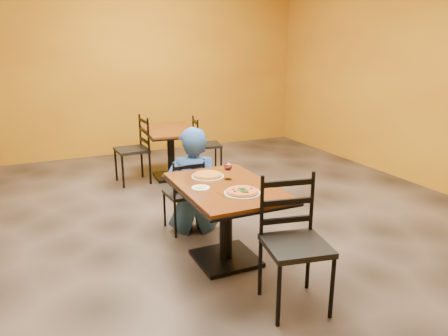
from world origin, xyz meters
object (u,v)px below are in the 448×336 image
chair_main_near (296,246)px  chair_main_far (184,194)px  side_plate (201,188)px  wine_glass (228,170)px  table_second (171,142)px  chair_second_left (132,150)px  pizza_main (242,191)px  plate_main (242,193)px  diner (193,179)px  chair_second_right (207,145)px  plate_far (208,176)px  pizza_far (208,175)px  table_main (226,205)px

chair_main_near → chair_main_far: 1.75m
chair_main_far → side_plate: chair_main_far is taller
wine_glass → chair_main_far: bearing=106.2°
table_second → chair_second_left: bearing=-180.0°
pizza_main → side_plate: 0.39m
chair_second_left → plate_main: bearing=2.4°
table_second → side_plate: bearing=-102.3°
diner → chair_second_right: bearing=-100.8°
chair_main_far → plate_far: 0.64m
side_plate → pizza_main: bearing=-44.6°
diner → plate_far: bearing=102.3°
pizza_main → pizza_far: 0.57m
chair_main_near → chair_second_left: bearing=107.6°
table_main → wine_glass: size_ratio=6.83×
chair_second_right → plate_far: (-0.99, -2.41, 0.31)m
side_plate → chair_second_left: bearing=90.1°
chair_second_left → chair_second_right: 1.18m
side_plate → chair_main_far: bearing=81.3°
chair_main_far → plate_main: (0.15, -1.10, 0.34)m
diner → table_main: bearing=107.2°
diner → side_plate: (-0.22, -0.79, 0.18)m
pizza_far → side_plate: (-0.19, -0.29, -0.02)m
chair_main_far → chair_second_left: 1.88m
chair_second_left → pizza_far: size_ratio=3.46×
table_main → plate_main: size_ratio=3.97×
chair_main_far → chair_second_left: bearing=-88.3°
chair_second_left → pizza_main: chair_second_left is taller
plate_main → plate_far: same height
plate_main → side_plate: size_ratio=1.94×
chair_main_near → plate_far: chair_main_near is taller
table_second → pizza_far: (-0.40, -2.41, 0.22)m
chair_second_right → wine_glass: (-0.85, -2.57, 0.40)m
table_second → pizza_far: bearing=-99.4°
plate_main → pizza_main: bearing=0.0°
chair_main_near → chair_main_far: size_ratio=1.24×
plate_far → table_main: bearing=-80.5°
chair_second_right → pizza_main: bearing=173.0°
table_second → pizza_main: bearing=-96.0°
table_main → table_second: 2.74m
table_second → chair_main_near: (-0.17, -3.59, -0.04)m
chair_second_right → wine_glass: wine_glass is taller
chair_main_far → side_plate: (-0.13, -0.83, 0.34)m
plate_main → side_plate: 0.39m
pizza_main → wine_glass: size_ratio=1.58×
diner → side_plate: diner is taller
wine_glass → chair_second_right: bearing=71.7°
plate_main → wine_glass: (0.06, 0.40, 0.08)m
diner → pizza_main: 1.08m
plate_main → table_second: bearing=84.0°
chair_main_far → pizza_main: (0.15, -1.10, 0.36)m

